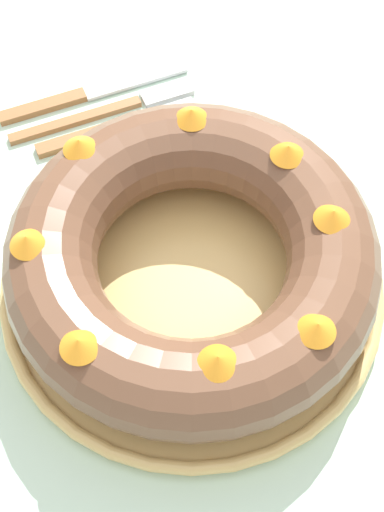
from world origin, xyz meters
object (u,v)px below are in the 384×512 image
(bundt_cake, at_px, (192,256))
(fork, at_px, (118,108))
(cake_knife, at_px, (107,131))
(serving_knife, at_px, (82,95))
(serving_dish, at_px, (192,284))

(bundt_cake, height_order, fork, bundt_cake)
(cake_knife, bearing_deg, bundt_cake, 2.75)
(fork, distance_m, serving_knife, 0.05)
(bundt_cake, height_order, cake_knife, bundt_cake)
(serving_dish, bearing_deg, cake_knife, -176.79)
(serving_knife, distance_m, cake_knife, 0.06)
(bundt_cake, distance_m, cake_knife, 0.22)
(fork, distance_m, cake_knife, 0.04)
(serving_dish, xyz_separation_m, bundt_cake, (0.00, -0.00, 0.05))
(bundt_cake, distance_m, fork, 0.25)
(serving_dish, bearing_deg, fork, 177.57)
(serving_dish, relative_size, bundt_cake, 1.08)
(bundt_cake, distance_m, serving_knife, 0.28)
(serving_dish, distance_m, fork, 0.24)
(cake_knife, bearing_deg, fork, 140.19)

